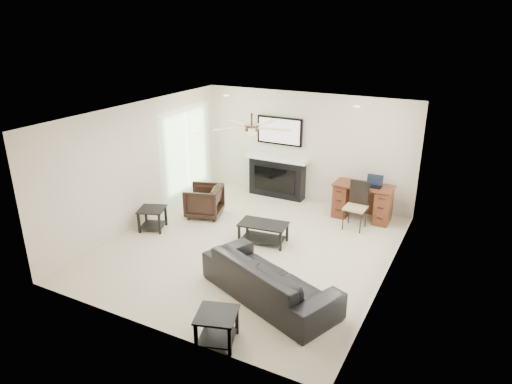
{
  "coord_description": "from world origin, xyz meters",
  "views": [
    {
      "loc": [
        3.63,
        -6.72,
        4.01
      ],
      "look_at": [
        0.05,
        0.16,
        1.05
      ],
      "focal_mm": 32.0,
      "sensor_mm": 36.0,
      "label": 1
    }
  ],
  "objects_px": {
    "fireplace_unit": "(277,158)",
    "desk": "(362,202)",
    "coffee_table": "(263,233)",
    "armchair": "(204,201)",
    "sofa": "(269,278)"
  },
  "relations": [
    {
      "from": "fireplace_unit",
      "to": "desk",
      "type": "xyz_separation_m",
      "value": [
        2.16,
        -0.35,
        -0.57
      ]
    },
    {
      "from": "armchair",
      "to": "fireplace_unit",
      "type": "bearing_deg",
      "value": 136.26
    },
    {
      "from": "sofa",
      "to": "desk",
      "type": "height_order",
      "value": "desk"
    },
    {
      "from": "sofa",
      "to": "fireplace_unit",
      "type": "relative_size",
      "value": 1.19
    },
    {
      "from": "coffee_table",
      "to": "armchair",
      "type": "bearing_deg",
      "value": 155.17
    },
    {
      "from": "sofa",
      "to": "fireplace_unit",
      "type": "distance_m",
      "value": 4.32
    },
    {
      "from": "fireplace_unit",
      "to": "desk",
      "type": "bearing_deg",
      "value": -9.11
    },
    {
      "from": "fireplace_unit",
      "to": "desk",
      "type": "height_order",
      "value": "fireplace_unit"
    },
    {
      "from": "armchair",
      "to": "fireplace_unit",
      "type": "height_order",
      "value": "fireplace_unit"
    },
    {
      "from": "sofa",
      "to": "desk",
      "type": "relative_size",
      "value": 1.87
    },
    {
      "from": "sofa",
      "to": "fireplace_unit",
      "type": "bearing_deg",
      "value": -44.62
    },
    {
      "from": "armchair",
      "to": "fireplace_unit",
      "type": "xyz_separation_m",
      "value": [
        0.9,
        1.77,
        0.62
      ]
    },
    {
      "from": "armchair",
      "to": "coffee_table",
      "type": "xyz_separation_m",
      "value": [
        1.7,
        -0.55,
        -0.14
      ]
    },
    {
      "from": "desk",
      "to": "fireplace_unit",
      "type": "bearing_deg",
      "value": 170.89
    },
    {
      "from": "armchair",
      "to": "coffee_table",
      "type": "relative_size",
      "value": 0.82
    }
  ]
}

